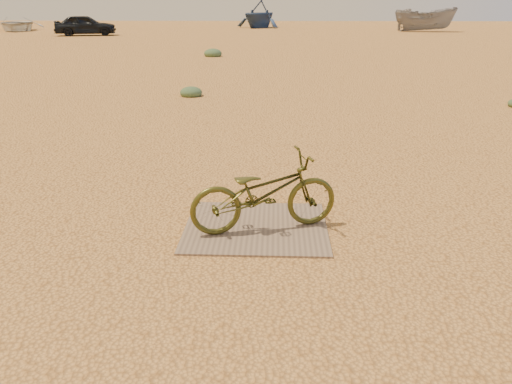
{
  "coord_description": "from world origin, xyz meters",
  "views": [
    {
      "loc": [
        -0.13,
        -4.92,
        2.21
      ],
      "look_at": [
        -0.32,
        -0.18,
        0.4
      ],
      "focal_mm": 35.0,
      "sensor_mm": 36.0,
      "label": 1
    }
  ],
  "objects_px": {
    "car": "(85,25)",
    "boat_far_left": "(259,13)",
    "bicycle": "(264,193)",
    "boat_near_left": "(16,24)",
    "boat_mid_right": "(425,19)",
    "plywood_board": "(256,227)"
  },
  "relations": [
    {
      "from": "plywood_board",
      "to": "boat_mid_right",
      "type": "bearing_deg",
      "value": 72.34
    },
    {
      "from": "boat_far_left",
      "to": "boat_near_left",
      "type": "bearing_deg",
      "value": -133.86
    },
    {
      "from": "boat_mid_right",
      "to": "car",
      "type": "bearing_deg",
      "value": 109.67
    },
    {
      "from": "car",
      "to": "boat_mid_right",
      "type": "relative_size",
      "value": 0.87
    },
    {
      "from": "car",
      "to": "boat_mid_right",
      "type": "distance_m",
      "value": 25.63
    },
    {
      "from": "plywood_board",
      "to": "boat_near_left",
      "type": "height_order",
      "value": "boat_near_left"
    },
    {
      "from": "car",
      "to": "boat_far_left",
      "type": "xyz_separation_m",
      "value": [
        11.71,
        11.62,
        0.56
      ]
    },
    {
      "from": "plywood_board",
      "to": "boat_near_left",
      "type": "distance_m",
      "value": 42.45
    },
    {
      "from": "boat_near_left",
      "to": "bicycle",
      "type": "bearing_deg",
      "value": -76.73
    },
    {
      "from": "boat_near_left",
      "to": "boat_mid_right",
      "type": "relative_size",
      "value": 1.09
    },
    {
      "from": "car",
      "to": "boat_mid_right",
      "type": "height_order",
      "value": "boat_mid_right"
    },
    {
      "from": "car",
      "to": "plywood_board",
      "type": "bearing_deg",
      "value": -171.55
    },
    {
      "from": "bicycle",
      "to": "car",
      "type": "distance_m",
      "value": 33.95
    },
    {
      "from": "bicycle",
      "to": "boat_far_left",
      "type": "xyz_separation_m",
      "value": [
        -1.48,
        42.9,
        0.83
      ]
    },
    {
      "from": "bicycle",
      "to": "boat_mid_right",
      "type": "relative_size",
      "value": 0.32
    },
    {
      "from": "bicycle",
      "to": "car",
      "type": "height_order",
      "value": "car"
    },
    {
      "from": "car",
      "to": "bicycle",
      "type": "bearing_deg",
      "value": -171.45
    },
    {
      "from": "plywood_board",
      "to": "boat_mid_right",
      "type": "distance_m",
      "value": 38.99
    },
    {
      "from": "bicycle",
      "to": "boat_far_left",
      "type": "height_order",
      "value": "boat_far_left"
    },
    {
      "from": "boat_mid_right",
      "to": "boat_near_left",
      "type": "bearing_deg",
      "value": 96.63
    },
    {
      "from": "plywood_board",
      "to": "boat_far_left",
      "type": "bearing_deg",
      "value": 91.87
    },
    {
      "from": "plywood_board",
      "to": "boat_far_left",
      "type": "relative_size",
      "value": 0.31
    }
  ]
}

